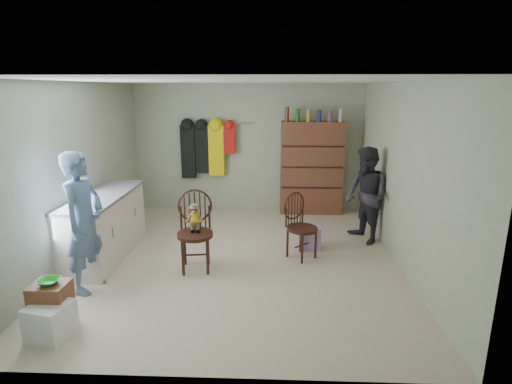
{
  "coord_description": "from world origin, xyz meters",
  "views": [
    {
      "loc": [
        0.47,
        -5.39,
        2.41
      ],
      "look_at": [
        0.25,
        0.2,
        0.95
      ],
      "focal_mm": 28.0,
      "sensor_mm": 36.0,
      "label": 1
    }
  ],
  "objects_px": {
    "chair_front": "(195,226)",
    "chair_far": "(299,223)",
    "counter": "(104,226)",
    "dresser": "(311,167)"
  },
  "relations": [
    {
      "from": "counter",
      "to": "chair_front",
      "type": "xyz_separation_m",
      "value": [
        1.4,
        -0.34,
        0.14
      ]
    },
    {
      "from": "chair_front",
      "to": "counter",
      "type": "bearing_deg",
      "value": 158.54
    },
    {
      "from": "counter",
      "to": "dresser",
      "type": "relative_size",
      "value": 0.9
    },
    {
      "from": "counter",
      "to": "chair_far",
      "type": "xyz_separation_m",
      "value": [
        2.83,
        0.1,
        0.04
      ]
    },
    {
      "from": "chair_front",
      "to": "dresser",
      "type": "relative_size",
      "value": 0.52
    },
    {
      "from": "counter",
      "to": "chair_far",
      "type": "bearing_deg",
      "value": 2.01
    },
    {
      "from": "chair_front",
      "to": "chair_far",
      "type": "xyz_separation_m",
      "value": [
        1.44,
        0.44,
        -0.1
      ]
    },
    {
      "from": "chair_far",
      "to": "dresser",
      "type": "bearing_deg",
      "value": 37.89
    },
    {
      "from": "chair_far",
      "to": "dresser",
      "type": "xyz_separation_m",
      "value": [
        0.37,
        2.2,
        0.4
      ]
    },
    {
      "from": "dresser",
      "to": "chair_far",
      "type": "bearing_deg",
      "value": -99.45
    }
  ]
}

